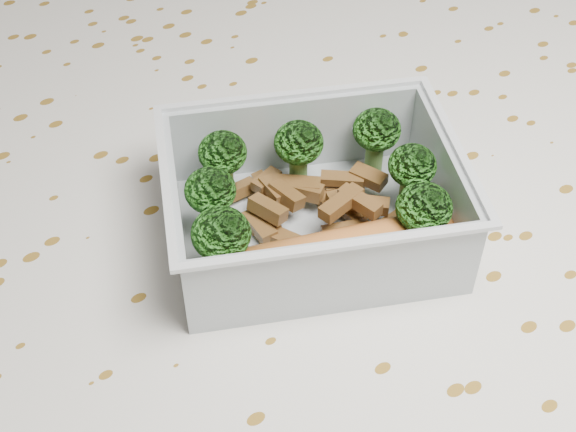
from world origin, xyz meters
TOP-DOWN VIEW (x-y plane):
  - dining_table at (0.00, 0.00)m, footprint 1.40×0.90m
  - tablecloth at (0.00, 0.00)m, footprint 1.46×0.96m
  - lunch_container at (0.02, -0.00)m, footprint 0.20×0.18m
  - broccoli_florets at (0.02, 0.01)m, footprint 0.15×0.13m
  - meat_pile at (0.02, 0.01)m, footprint 0.09×0.08m
  - sausage at (0.01, -0.03)m, footprint 0.13×0.06m

SIDE VIEW (x-z plane):
  - dining_table at x=0.00m, z-range 0.29..1.04m
  - tablecloth at x=0.00m, z-range 0.62..0.81m
  - meat_pile at x=0.02m, z-range 0.76..0.78m
  - sausage at x=0.01m, z-range 0.76..0.79m
  - lunch_container at x=0.02m, z-range 0.75..0.80m
  - broccoli_florets at x=0.02m, z-range 0.77..0.81m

